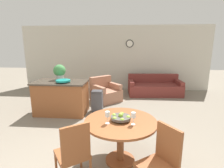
{
  "coord_description": "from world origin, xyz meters",
  "views": [
    {
      "loc": [
        0.57,
        -1.89,
        1.93
      ],
      "look_at": [
        0.19,
        2.43,
        0.94
      ],
      "focal_mm": 28.0,
      "sensor_mm": 36.0,
      "label": 1
    }
  ],
  "objects_px": {
    "wine_glass_left": "(107,115)",
    "wine_glass_right": "(133,116)",
    "dining_table": "(121,130)",
    "fruit_bowl": "(121,117)",
    "teal_bowl": "(63,81)",
    "dining_chair_near_left": "(74,151)",
    "dining_chair_near_right": "(161,160)",
    "potted_plant": "(60,71)",
    "armchair": "(105,93)",
    "couch": "(154,88)",
    "kitchen_island": "(62,97)",
    "trash_bin": "(97,101)"
  },
  "relations": [
    {
      "from": "wine_glass_left",
      "to": "wine_glass_right",
      "type": "height_order",
      "value": "same"
    },
    {
      "from": "dining_table",
      "to": "wine_glass_left",
      "type": "bearing_deg",
      "value": -147.0
    },
    {
      "from": "fruit_bowl",
      "to": "wine_glass_left",
      "type": "relative_size",
      "value": 1.64
    },
    {
      "from": "fruit_bowl",
      "to": "teal_bowl",
      "type": "distance_m",
      "value": 2.46
    },
    {
      "from": "dining_chair_near_left",
      "to": "dining_chair_near_right",
      "type": "xyz_separation_m",
      "value": [
        1.15,
        -0.07,
        0.0
      ]
    },
    {
      "from": "potted_plant",
      "to": "armchair",
      "type": "xyz_separation_m",
      "value": [
        1.19,
        1.0,
        -0.89
      ]
    },
    {
      "from": "fruit_bowl",
      "to": "couch",
      "type": "bearing_deg",
      "value": 74.41
    },
    {
      "from": "dining_table",
      "to": "potted_plant",
      "type": "xyz_separation_m",
      "value": [
        -1.84,
        2.2,
        0.6
      ]
    },
    {
      "from": "fruit_bowl",
      "to": "teal_bowl",
      "type": "height_order",
      "value": "teal_bowl"
    },
    {
      "from": "dining_chair_near_left",
      "to": "couch",
      "type": "relative_size",
      "value": 0.46
    },
    {
      "from": "dining_chair_near_right",
      "to": "teal_bowl",
      "type": "relative_size",
      "value": 2.45
    },
    {
      "from": "dining_chair_near_right",
      "to": "wine_glass_right",
      "type": "height_order",
      "value": "dining_chair_near_right"
    },
    {
      "from": "dining_chair_near_left",
      "to": "kitchen_island",
      "type": "xyz_separation_m",
      "value": [
        -1.13,
        2.53,
        -0.04
      ]
    },
    {
      "from": "dining_chair_near_right",
      "to": "wine_glass_right",
      "type": "distance_m",
      "value": 0.7
    },
    {
      "from": "dining_chair_near_left",
      "to": "wine_glass_left",
      "type": "height_order",
      "value": "dining_chair_near_left"
    },
    {
      "from": "dining_table",
      "to": "fruit_bowl",
      "type": "xyz_separation_m",
      "value": [
        -0.0,
        -0.0,
        0.22
      ]
    },
    {
      "from": "dining_table",
      "to": "fruit_bowl",
      "type": "distance_m",
      "value": 0.22
    },
    {
      "from": "wine_glass_right",
      "to": "dining_chair_near_right",
      "type": "bearing_deg",
      "value": -54.55
    },
    {
      "from": "potted_plant",
      "to": "dining_chair_near_right",
      "type": "bearing_deg",
      "value": -49.81
    },
    {
      "from": "wine_glass_right",
      "to": "couch",
      "type": "relative_size",
      "value": 0.09
    },
    {
      "from": "kitchen_island",
      "to": "trash_bin",
      "type": "relative_size",
      "value": 2.31
    },
    {
      "from": "dining_chair_near_right",
      "to": "fruit_bowl",
      "type": "bearing_deg",
      "value": 5.73
    },
    {
      "from": "teal_bowl",
      "to": "trash_bin",
      "type": "xyz_separation_m",
      "value": [
        0.85,
        0.35,
        -0.66
      ]
    },
    {
      "from": "couch",
      "to": "teal_bowl",
      "type": "bearing_deg",
      "value": -144.56
    },
    {
      "from": "fruit_bowl",
      "to": "potted_plant",
      "type": "height_order",
      "value": "potted_plant"
    },
    {
      "from": "kitchen_island",
      "to": "potted_plant",
      "type": "height_order",
      "value": "potted_plant"
    },
    {
      "from": "fruit_bowl",
      "to": "potted_plant",
      "type": "distance_m",
      "value": 2.89
    },
    {
      "from": "wine_glass_right",
      "to": "kitchen_island",
      "type": "distance_m",
      "value": 2.9
    },
    {
      "from": "wine_glass_left",
      "to": "teal_bowl",
      "type": "distance_m",
      "value": 2.44
    },
    {
      "from": "kitchen_island",
      "to": "trash_bin",
      "type": "distance_m",
      "value": 1.01
    },
    {
      "from": "dining_table",
      "to": "wine_glass_right",
      "type": "distance_m",
      "value": 0.39
    },
    {
      "from": "dining_chair_near_left",
      "to": "dining_table",
      "type": "bearing_deg",
      "value": 5.53
    },
    {
      "from": "dining_table",
      "to": "teal_bowl",
      "type": "distance_m",
      "value": 2.49
    },
    {
      "from": "couch",
      "to": "wine_glass_left",
      "type": "bearing_deg",
      "value": -111.95
    },
    {
      "from": "kitchen_island",
      "to": "teal_bowl",
      "type": "bearing_deg",
      "value": -47.68
    },
    {
      "from": "potted_plant",
      "to": "armchair",
      "type": "distance_m",
      "value": 1.79
    },
    {
      "from": "trash_bin",
      "to": "wine_glass_left",
      "type": "bearing_deg",
      "value": -76.32
    },
    {
      "from": "wine_glass_right",
      "to": "trash_bin",
      "type": "relative_size",
      "value": 0.31
    },
    {
      "from": "armchair",
      "to": "wine_glass_left",
      "type": "bearing_deg",
      "value": -124.39
    },
    {
      "from": "dining_chair_near_left",
      "to": "potted_plant",
      "type": "xyz_separation_m",
      "value": [
        -1.22,
        2.74,
        0.66
      ]
    },
    {
      "from": "wine_glass_left",
      "to": "potted_plant",
      "type": "xyz_separation_m",
      "value": [
        -1.64,
        2.33,
        0.28
      ]
    },
    {
      "from": "dining_table",
      "to": "dining_chair_near_left",
      "type": "distance_m",
      "value": 0.82
    },
    {
      "from": "teal_bowl",
      "to": "trash_bin",
      "type": "relative_size",
      "value": 0.61
    },
    {
      "from": "potted_plant",
      "to": "trash_bin",
      "type": "distance_m",
      "value": 1.37
    },
    {
      "from": "teal_bowl",
      "to": "couch",
      "type": "distance_m",
      "value": 3.69
    },
    {
      "from": "teal_bowl",
      "to": "armchair",
      "type": "xyz_separation_m",
      "value": [
        0.96,
        1.36,
        -0.69
      ]
    },
    {
      "from": "fruit_bowl",
      "to": "armchair",
      "type": "bearing_deg",
      "value": 101.49
    },
    {
      "from": "potted_plant",
      "to": "trash_bin",
      "type": "bearing_deg",
      "value": -0.17
    },
    {
      "from": "dining_chair_near_left",
      "to": "armchair",
      "type": "xyz_separation_m",
      "value": [
        -0.04,
        3.75,
        -0.23
      ]
    },
    {
      "from": "wine_glass_right",
      "to": "trash_bin",
      "type": "bearing_deg",
      "value": 112.39
    }
  ]
}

